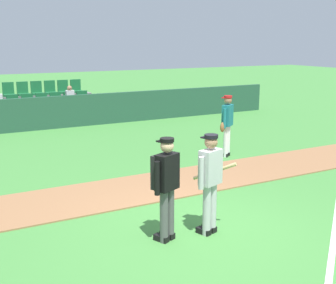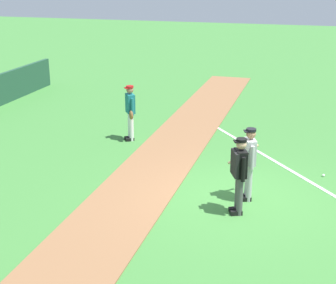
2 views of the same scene
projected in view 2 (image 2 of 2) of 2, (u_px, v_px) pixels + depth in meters
name	position (u px, v px, depth m)	size (l,w,h in m)	color
ground_plane	(237.00, 201.00, 11.98)	(80.00, 80.00, 0.00)	#42843A
infield_dirt_path	(138.00, 188.00, 12.63)	(28.00, 1.92, 0.03)	#936642
foul_line_chalk	(271.00, 159.00, 14.57)	(12.00, 0.10, 0.01)	white
batter_grey_jersey	(249.00, 161.00, 11.74)	(0.74, 0.68, 1.76)	#B2B2B2
umpire_home_plate	(239.00, 172.00, 11.05)	(0.55, 0.42, 1.76)	#4C4C4C
runner_teal_jersey	(130.00, 111.00, 15.87)	(0.61, 0.46, 1.76)	white
baseball	(323.00, 175.00, 13.34)	(0.07, 0.07, 0.07)	white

